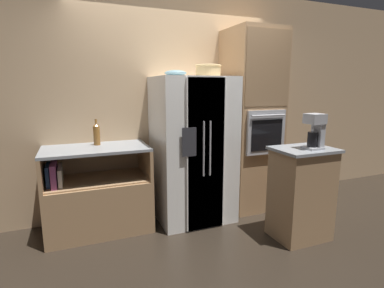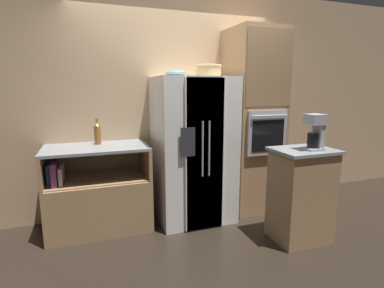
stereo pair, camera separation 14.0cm
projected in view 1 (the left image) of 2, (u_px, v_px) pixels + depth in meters
ground_plane at (188, 219)px, 3.65m from camera, size 20.00×20.00×0.00m
wall_back at (174, 102)px, 3.83m from camera, size 12.00×0.06×2.80m
counter_left at (98, 200)px, 3.33m from camera, size 1.11×0.64×0.95m
refrigerator at (193, 149)px, 3.58m from camera, size 0.88×0.80×1.71m
wall_oven at (251, 121)px, 3.88m from camera, size 0.64×0.72×2.29m
island_counter at (301, 193)px, 3.14m from camera, size 0.61×0.47×0.98m
wicker_basket at (208, 70)px, 3.42m from camera, size 0.30×0.30×0.13m
fruit_bowl at (176, 73)px, 3.32m from camera, size 0.24×0.24×0.07m
bottle_tall at (97, 134)px, 3.33m from camera, size 0.07×0.07×0.29m
coffee_maker at (315, 130)px, 2.97m from camera, size 0.17×0.16×0.36m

